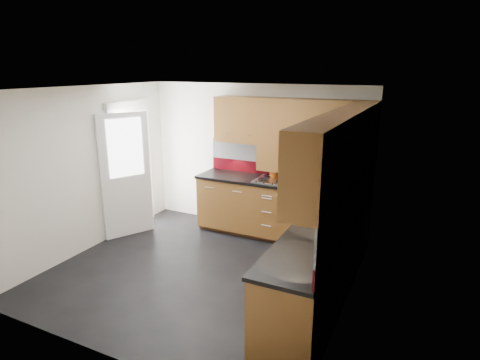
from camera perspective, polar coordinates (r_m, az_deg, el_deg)
The scene contains 14 objects.
room at distance 5.02m, azimuth -5.96°, elevation 2.46°, with size 4.00×3.80×2.64m.
base_cabinets at distance 5.55m, azimuth 7.84°, elevation -7.83°, with size 2.70×3.20×0.95m.
countertop at distance 5.37m, azimuth 7.86°, elevation -3.14°, with size 2.72×3.22×0.04m.
backsplash at distance 5.43m, azimuth 10.93°, elevation 0.14°, with size 2.70×3.20×0.54m.
upper_cabinets at distance 5.17m, azimuth 10.36°, elevation 6.52°, with size 2.50×3.20×0.72m.
extractor_hood at distance 6.31m, azimuth 5.42°, elevation 3.19°, with size 0.60×0.33×0.40m, color brown.
glass_cabinet at distance 5.34m, azimuth 16.21°, elevation 6.73°, with size 0.32×0.80×0.66m.
back_door at distance 6.75m, azimuth -15.46°, elevation 1.36°, with size 0.42×1.19×2.04m.
gas_hob at distance 6.24m, azimuth 4.80°, elevation -0.02°, with size 0.57×0.50×0.04m.
utensil_pot at distance 6.39m, azimuth 4.79°, elevation 1.11°, with size 0.12×0.12×0.43m.
toaster at distance 6.20m, azimuth 9.94°, elevation 0.39°, with size 0.28×0.20×0.18m.
food_processor at distance 5.53m, azimuth 15.16°, elevation -1.26°, with size 0.18×0.18×0.30m.
paper_towel at distance 5.22m, azimuth 14.43°, elevation -2.46°, with size 0.11×0.11×0.24m, color white.
orange_cloth at distance 5.58m, azimuth 14.41°, elevation -2.47°, with size 0.13×0.11×0.01m, color #F3451B.
Camera 1 is at (2.58, -4.15, 2.65)m, focal length 30.00 mm.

